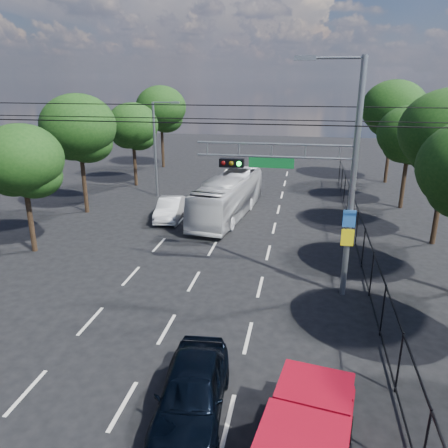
% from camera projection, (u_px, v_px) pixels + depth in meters
% --- Properties ---
extents(ground, '(120.00, 120.00, 0.00)m').
position_uv_depth(ground, '(123.00, 406.00, 12.22)').
color(ground, black).
rests_on(ground, ground).
extents(lane_markings, '(6.12, 38.00, 0.01)m').
position_uv_depth(lane_markings, '(220.00, 236.00, 25.26)').
color(lane_markings, beige).
rests_on(lane_markings, ground).
extents(signal_mast, '(6.43, 0.39, 9.50)m').
position_uv_depth(signal_mast, '(322.00, 171.00, 17.07)').
color(signal_mast, slate).
rests_on(signal_mast, ground).
extents(streetlight_left, '(2.09, 0.22, 7.08)m').
position_uv_depth(streetlight_left, '(157.00, 145.00, 32.55)').
color(streetlight_left, slate).
rests_on(streetlight_left, ground).
extents(utility_wires, '(22.00, 5.04, 0.74)m').
position_uv_depth(utility_wires, '(195.00, 115.00, 18.14)').
color(utility_wires, black).
rests_on(utility_wires, ground).
extents(fence_right, '(0.06, 34.03, 2.00)m').
position_uv_depth(fence_right, '(361.00, 239.00, 21.90)').
color(fence_right, black).
rests_on(fence_right, ground).
extents(tree_right_d, '(4.32, 4.32, 7.02)m').
position_uv_depth(tree_right_d, '(410.00, 138.00, 29.19)').
color(tree_right_d, black).
rests_on(tree_right_d, ground).
extents(tree_right_e, '(5.28, 5.28, 8.58)m').
position_uv_depth(tree_right_e, '(394.00, 113.00, 36.26)').
color(tree_right_e, black).
rests_on(tree_right_e, ground).
extents(tree_left_b, '(4.08, 4.08, 6.63)m').
position_uv_depth(tree_left_b, '(23.00, 165.00, 21.69)').
color(tree_left_b, black).
rests_on(tree_left_b, ground).
extents(tree_left_c, '(4.80, 4.80, 7.80)m').
position_uv_depth(tree_left_c, '(79.00, 132.00, 28.06)').
color(tree_left_c, black).
rests_on(tree_left_c, ground).
extents(tree_left_d, '(4.20, 4.20, 6.83)m').
position_uv_depth(tree_left_d, '(133.00, 129.00, 35.65)').
color(tree_left_d, black).
rests_on(tree_left_d, ground).
extents(tree_left_e, '(4.92, 4.92, 7.99)m').
position_uv_depth(tree_left_e, '(161.00, 111.00, 42.88)').
color(tree_left_e, black).
rests_on(tree_left_e, ground).
extents(red_pickup, '(2.59, 5.26, 1.88)m').
position_uv_depth(red_pickup, '(305.00, 447.00, 9.61)').
color(red_pickup, black).
rests_on(red_pickup, ground).
extents(navy_hatchback, '(2.16, 4.57, 1.51)m').
position_uv_depth(navy_hatchback, '(192.00, 392.00, 11.67)').
color(navy_hatchback, black).
rests_on(navy_hatchback, ground).
extents(white_bus, '(3.45, 9.83, 2.68)m').
position_uv_depth(white_bus, '(228.00, 197.00, 28.34)').
color(white_bus, silver).
rests_on(white_bus, ground).
extents(white_van, '(1.90, 4.25, 1.36)m').
position_uv_depth(white_van, '(170.00, 209.00, 28.15)').
color(white_van, silver).
rests_on(white_van, ground).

